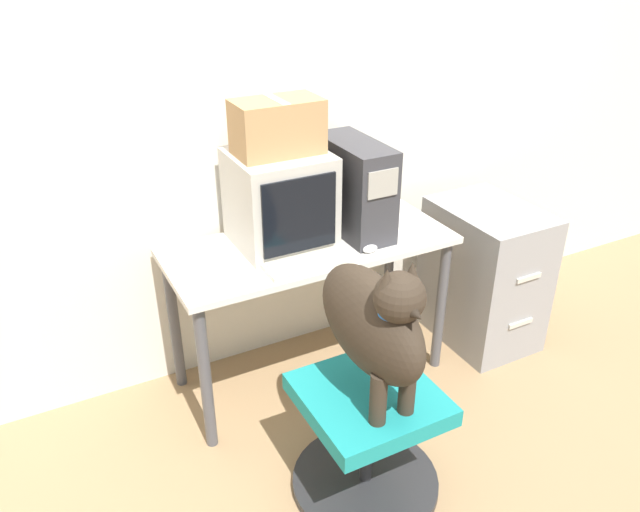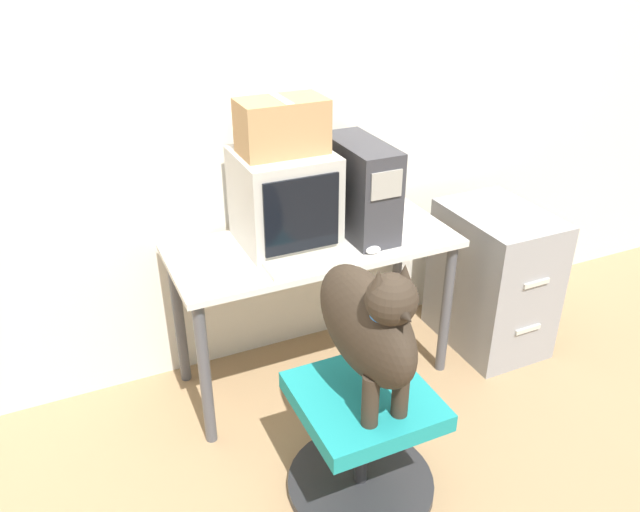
{
  "view_description": "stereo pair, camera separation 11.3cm",
  "coord_description": "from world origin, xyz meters",
  "px_view_note": "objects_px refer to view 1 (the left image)",
  "views": [
    {
      "loc": [
        -1.12,
        -1.96,
        2.0
      ],
      "look_at": [
        -0.12,
        -0.05,
        0.85
      ],
      "focal_mm": 35.0,
      "sensor_mm": 36.0,
      "label": 1
    },
    {
      "loc": [
        -1.02,
        -2.01,
        2.0
      ],
      "look_at": [
        -0.12,
        -0.05,
        0.85
      ],
      "focal_mm": 35.0,
      "sensor_mm": 36.0,
      "label": 2
    }
  ],
  "objects_px": {
    "filing_cabinet": "(483,274)",
    "crt_monitor": "(280,199)",
    "office_chair": "(367,438)",
    "cardboard_box": "(277,127)",
    "dog": "(374,322)",
    "keyboard": "(311,262)",
    "pc_tower": "(355,187)"
  },
  "relations": [
    {
      "from": "pc_tower",
      "to": "keyboard",
      "type": "bearing_deg",
      "value": -147.56
    },
    {
      "from": "dog",
      "to": "cardboard_box",
      "type": "relative_size",
      "value": 1.66
    },
    {
      "from": "pc_tower",
      "to": "dog",
      "type": "bearing_deg",
      "value": -115.67
    },
    {
      "from": "crt_monitor",
      "to": "filing_cabinet",
      "type": "bearing_deg",
      "value": -9.0
    },
    {
      "from": "office_chair",
      "to": "filing_cabinet",
      "type": "xyz_separation_m",
      "value": [
        1.1,
        0.63,
        0.12
      ]
    },
    {
      "from": "office_chair",
      "to": "cardboard_box",
      "type": "xyz_separation_m",
      "value": [
        0.02,
        0.8,
        1.02
      ]
    },
    {
      "from": "office_chair",
      "to": "cardboard_box",
      "type": "bearing_deg",
      "value": 88.8
    },
    {
      "from": "filing_cabinet",
      "to": "cardboard_box",
      "type": "distance_m",
      "value": 1.41
    },
    {
      "from": "filing_cabinet",
      "to": "crt_monitor",
      "type": "bearing_deg",
      "value": 171.0
    },
    {
      "from": "keyboard",
      "to": "office_chair",
      "type": "relative_size",
      "value": 0.69
    },
    {
      "from": "dog",
      "to": "filing_cabinet",
      "type": "height_order",
      "value": "dog"
    },
    {
      "from": "pc_tower",
      "to": "office_chair",
      "type": "distance_m",
      "value": 1.1
    },
    {
      "from": "office_chair",
      "to": "filing_cabinet",
      "type": "distance_m",
      "value": 1.27
    },
    {
      "from": "filing_cabinet",
      "to": "office_chair",
      "type": "bearing_deg",
      "value": -150.24
    },
    {
      "from": "cardboard_box",
      "to": "office_chair",
      "type": "bearing_deg",
      "value": -91.2
    },
    {
      "from": "crt_monitor",
      "to": "cardboard_box",
      "type": "height_order",
      "value": "cardboard_box"
    },
    {
      "from": "pc_tower",
      "to": "keyboard",
      "type": "distance_m",
      "value": 0.44
    },
    {
      "from": "dog",
      "to": "cardboard_box",
      "type": "distance_m",
      "value": 0.94
    },
    {
      "from": "pc_tower",
      "to": "filing_cabinet",
      "type": "distance_m",
      "value": 0.94
    },
    {
      "from": "crt_monitor",
      "to": "filing_cabinet",
      "type": "relative_size",
      "value": 0.56
    },
    {
      "from": "keyboard",
      "to": "cardboard_box",
      "type": "distance_m",
      "value": 0.58
    },
    {
      "from": "keyboard",
      "to": "cardboard_box",
      "type": "bearing_deg",
      "value": 94.66
    },
    {
      "from": "filing_cabinet",
      "to": "cardboard_box",
      "type": "height_order",
      "value": "cardboard_box"
    },
    {
      "from": "office_chair",
      "to": "dog",
      "type": "xyz_separation_m",
      "value": [
        -0.0,
        -0.01,
        0.54
      ]
    },
    {
      "from": "dog",
      "to": "filing_cabinet",
      "type": "xyz_separation_m",
      "value": [
        1.1,
        0.64,
        -0.42
      ]
    },
    {
      "from": "office_chair",
      "to": "filing_cabinet",
      "type": "relative_size",
      "value": 0.78
    },
    {
      "from": "keyboard",
      "to": "filing_cabinet",
      "type": "distance_m",
      "value": 1.13
    },
    {
      "from": "keyboard",
      "to": "filing_cabinet",
      "type": "relative_size",
      "value": 0.54
    },
    {
      "from": "pc_tower",
      "to": "filing_cabinet",
      "type": "relative_size",
      "value": 0.61
    },
    {
      "from": "office_chair",
      "to": "cardboard_box",
      "type": "distance_m",
      "value": 1.29
    },
    {
      "from": "filing_cabinet",
      "to": "cardboard_box",
      "type": "xyz_separation_m",
      "value": [
        -1.08,
        0.18,
        0.89
      ]
    },
    {
      "from": "filing_cabinet",
      "to": "cardboard_box",
      "type": "relative_size",
      "value": 2.07
    }
  ]
}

